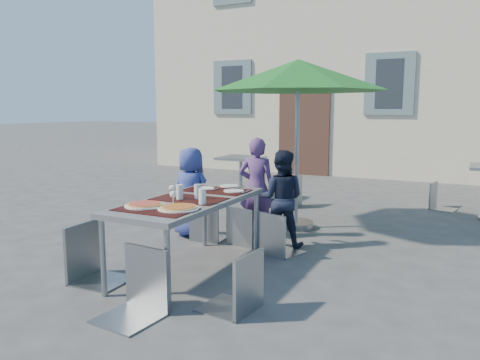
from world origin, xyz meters
The scene contains 20 objects.
ground centered at (0.00, 0.00, 0.00)m, with size 90.00×90.00×0.00m, color #414143.
dining_table centered at (-0.72, 0.16, 0.70)m, with size 0.80×1.85×0.76m.
pizza_near_left centered at (-0.88, -0.34, 0.77)m, with size 0.37×0.37×0.03m.
pizza_near_right centered at (-0.54, -0.30, 0.77)m, with size 0.37×0.37×0.03m.
glassware centered at (-0.66, 0.07, 0.83)m, with size 0.51×0.39×0.15m.
place_settings centered at (-0.70, 0.82, 0.76)m, with size 0.63×0.49×0.01m.
child_0 centered at (-1.42, 1.30, 0.58)m, with size 0.56×0.37×1.15m, color #374398.
child_1 centered at (-0.66, 1.67, 0.64)m, with size 0.47×0.31×1.28m, color #633C7B.
child_2 centered at (-0.23, 1.42, 0.58)m, with size 0.56×0.32×1.16m, color #161C31.
chair_0 centered at (-1.14, 1.22, 0.51)m, with size 0.43×0.43×0.88m.
chair_1 centered at (-0.64, 1.27, 0.52)m, with size 0.46×0.47×0.89m.
chair_2 centered at (-0.15, 1.07, 0.54)m, with size 0.53×0.53×0.93m.
chair_3 centered at (-1.43, -0.46, 0.62)m, with size 0.49×0.48×1.05m.
chair_4 centered at (0.14, -0.46, 0.56)m, with size 0.47×0.47×0.95m.
chair_5 centered at (-0.56, -0.87, 0.60)m, with size 0.49×0.50×1.02m.
patio_umbrella centered at (-0.36, 2.31, 2.05)m, with size 2.34×2.34×2.28m.
cafe_table_0 centered at (-1.96, 3.84, 0.55)m, with size 0.73×0.73×0.78m.
bg_chair_l_0 centered at (-2.65, 3.68, 0.53)m, with size 0.47×0.46×0.91m.
bg_chair_r_0 centered at (-0.96, 3.66, 0.59)m, with size 0.54×0.54×1.00m.
bg_chair_l_1 centered at (1.33, 4.54, 0.48)m, with size 0.44×0.44×0.84m.
Camera 1 is at (1.75, -3.69, 1.63)m, focal length 35.00 mm.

